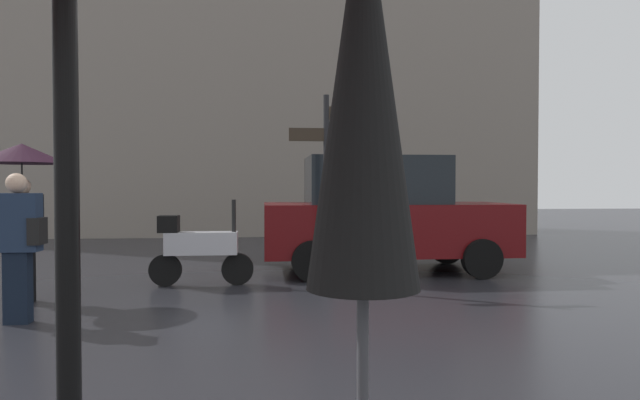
% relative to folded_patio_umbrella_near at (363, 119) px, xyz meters
% --- Properties ---
extents(folded_patio_umbrella_near, '(0.41, 0.41, 2.34)m').
position_rel_folded_patio_umbrella_near_xyz_m(folded_patio_umbrella_near, '(0.00, 0.00, 0.00)').
color(folded_patio_umbrella_near, black).
rests_on(folded_patio_umbrella_near, ground).
extents(pedestrian_with_umbrella, '(1.08, 1.08, 1.95)m').
position_rel_folded_patio_umbrella_near_xyz_m(pedestrian_with_umbrella, '(-3.25, 5.53, -0.02)').
color(pedestrian_with_umbrella, black).
rests_on(pedestrian_with_umbrella, ground).
extents(pedestrian_with_bag, '(0.48, 0.24, 1.56)m').
position_rel_folded_patio_umbrella_near_xyz_m(pedestrian_with_bag, '(-2.83, 4.42, -0.74)').
color(pedestrian_with_bag, black).
rests_on(pedestrian_with_bag, ground).
extents(parked_scooter, '(1.48, 0.32, 1.23)m').
position_rel_folded_patio_umbrella_near_xyz_m(parked_scooter, '(-1.23, 6.47, -1.07)').
color(parked_scooter, black).
rests_on(parked_scooter, ground).
extents(parked_car_left, '(4.05, 1.87, 1.91)m').
position_rel_folded_patio_umbrella_near_xyz_m(parked_car_left, '(1.67, 7.46, -0.67)').
color(parked_car_left, '#590C0F').
rests_on(parked_car_left, ground).
extents(street_signpost, '(1.08, 0.08, 2.69)m').
position_rel_folded_patio_umbrella_near_xyz_m(street_signpost, '(0.58, 6.06, 0.02)').
color(street_signpost, black).
rests_on(street_signpost, ground).
extents(building_block, '(17.37, 2.91, 12.18)m').
position_rel_folded_patio_umbrella_near_xyz_m(building_block, '(-0.96, 15.42, 4.46)').
color(building_block, gray).
rests_on(building_block, ground).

